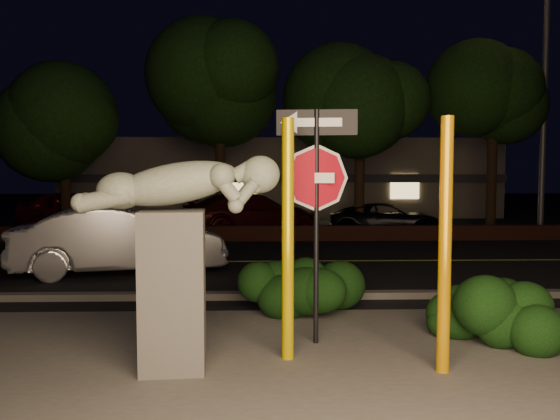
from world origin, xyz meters
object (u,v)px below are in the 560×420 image
object	(u,v)px
yellow_pole_right	(445,247)
signpost	(316,179)
yellow_pole_left	(288,241)
parked_car_red	(77,211)
sculpture	(176,239)
streetlight	(541,52)
parked_car_dark	(387,219)
silver_sedan	(121,240)
parked_car_darkred	(252,213)

from	to	relation	value
yellow_pole_right	signpost	distance (m)	1.85
yellow_pole_left	parked_car_red	world-z (taller)	yellow_pole_left
sculpture	streetlight	bearing A→B (deg)	46.62
parked_car_dark	signpost	bearing A→B (deg)	170.67
yellow_pole_right	parked_car_dark	distance (m)	14.03
streetlight	parked_car_dark	xyz separation A→B (m)	(-5.46, 0.09, -5.98)
yellow_pole_left	silver_sedan	size ratio (longest dim) A/B	0.63
parked_car_darkred	signpost	bearing A→B (deg)	163.21
sculpture	parked_car_dark	bearing A→B (deg)	63.72
signpost	sculpture	bearing A→B (deg)	-146.20
signpost	parked_car_red	size ratio (longest dim) A/B	0.65
yellow_pole_left	parked_car_red	size ratio (longest dim) A/B	0.61
parked_car_red	parked_car_dark	distance (m)	11.75
yellow_pole_left	streetlight	distance (m)	17.14
signpost	yellow_pole_right	bearing A→B (deg)	-33.28
sculpture	parked_car_darkred	xyz separation A→B (m)	(0.55, 14.00, -0.73)
yellow_pole_left	sculpture	distance (m)	1.29
silver_sedan	parked_car_dark	size ratio (longest dim) A/B	1.09
yellow_pole_left	parked_car_darkred	distance (m)	13.76
yellow_pole_left	silver_sedan	world-z (taller)	yellow_pole_left
sculpture	parked_car_darkred	distance (m)	14.03
parked_car_dark	streetlight	bearing A→B (deg)	-83.66
sculpture	silver_sedan	size ratio (longest dim) A/B	0.53
streetlight	parked_car_red	size ratio (longest dim) A/B	2.36
yellow_pole_right	parked_car_darkred	distance (m)	14.43
yellow_pole_left	parked_car_dark	xyz separation A→B (m)	(4.19, 13.29, -0.85)
signpost	silver_sedan	size ratio (longest dim) A/B	0.67
parked_car_darkred	yellow_pole_left	bearing A→B (deg)	161.38
yellow_pole_left	streetlight	size ratio (longest dim) A/B	0.26
sculpture	streetlight	distance (m)	18.07
signpost	streetlight	size ratio (longest dim) A/B	0.27
yellow_pole_left	parked_car_red	distance (m)	16.53
yellow_pole_right	signpost	bearing A→B (deg)	140.62
streetlight	silver_sedan	size ratio (longest dim) A/B	2.43
streetlight	parked_car_darkred	size ratio (longest dim) A/B	2.11
yellow_pole_left	sculpture	xyz separation A→B (m)	(-1.26, -0.28, 0.06)
yellow_pole_left	signpost	bearing A→B (deg)	56.44
parked_car_darkred	yellow_pole_right	bearing A→B (deg)	168.05
yellow_pole_left	parked_car_darkred	xyz separation A→B (m)	(-0.71, 13.73, -0.67)
parked_car_darkred	streetlight	bearing A→B (deg)	-114.48
parked_car_red	parked_car_dark	xyz separation A→B (m)	(11.66, -1.44, -0.22)
streetlight	parked_car_darkred	distance (m)	11.89
yellow_pole_right	parked_car_dark	size ratio (longest dim) A/B	0.68
yellow_pole_right	parked_car_darkred	bearing A→B (deg)	99.62
yellow_pole_right	silver_sedan	world-z (taller)	yellow_pole_right
yellow_pole_right	parked_car_red	world-z (taller)	yellow_pole_right
yellow_pole_right	streetlight	distance (m)	16.64
signpost	streetlight	xyz separation A→B (m)	(9.26, 12.61, 4.41)
parked_car_darkred	parked_car_dark	size ratio (longest dim) A/B	1.26
signpost	silver_sedan	xyz separation A→B (m)	(-3.85, 5.16, -1.40)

